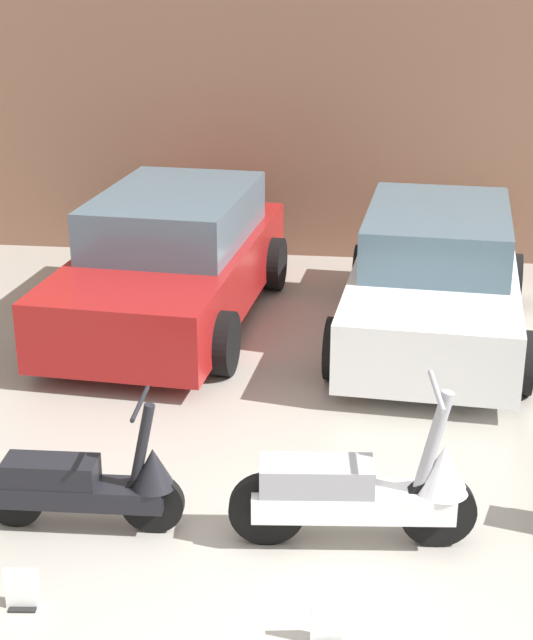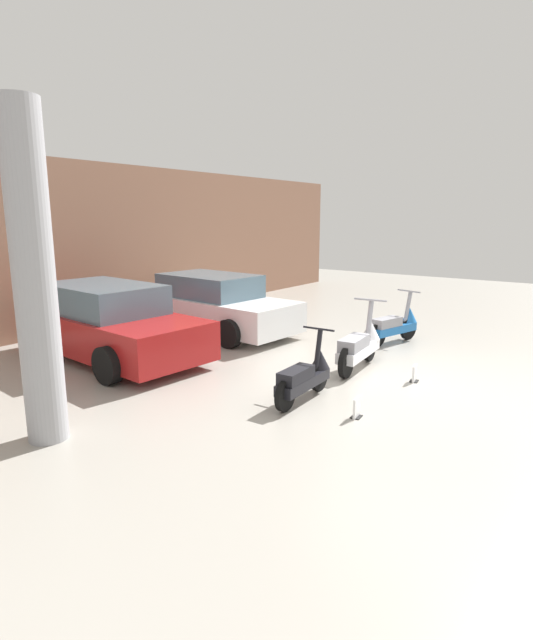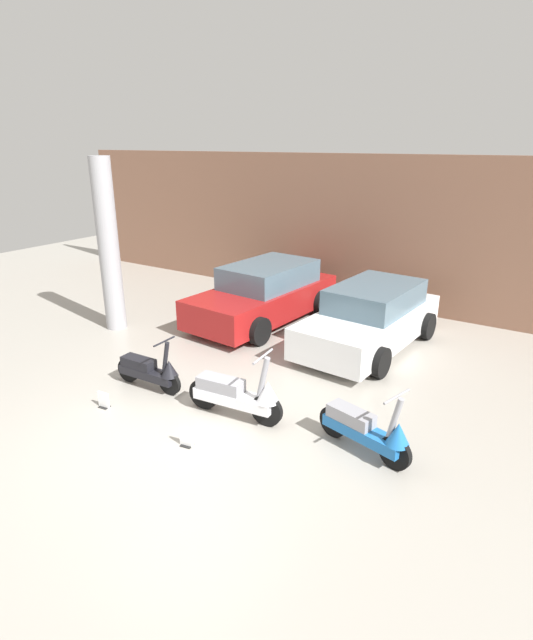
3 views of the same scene
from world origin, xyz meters
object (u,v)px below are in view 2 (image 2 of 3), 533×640
Objects in this scene: placard_near_left_scooter at (357,409)px; placard_near_right_scooter at (414,374)px; scooter_front_center at (395,325)px; support_column_side at (34,278)px; scooter_front_right at (360,345)px; car_rear_center at (215,305)px; car_rear_left at (109,323)px; scooter_front_left at (305,376)px.

placard_near_right_scooter is (1.80, -0.10, 0.00)m from placard_near_left_scooter.
scooter_front_center is at bearing 28.80° from placard_near_right_scooter.
support_column_side reaches higher than scooter_front_center.
support_column_side is at bearing 154.28° from scooter_front_right.
car_rear_center reaches higher than scooter_front_right.
car_rear_center is at bearing 126.07° from scooter_front_center.
scooter_front_right is at bearing 32.49° from car_rear_left.
scooter_front_right is at bearing -20.06° from support_column_side.
scooter_front_right reaches higher than scooter_front_center.
scooter_front_left is 4.46m from car_rear_center.
scooter_front_center is 0.38× the size of car_rear_center.
scooter_front_center is 0.39× the size of support_column_side.
scooter_front_center is at bearing -12.84° from support_column_side.
car_rear_center is 14.64× the size of placard_near_right_scooter.
scooter_front_right is at bearing -160.16° from scooter_front_center.
scooter_front_left is at bearing -27.82° from car_rear_center.
car_rear_left is 2.65m from car_rear_center.
scooter_front_right reaches higher than placard_near_left_scooter.
car_rear_left reaches higher than placard_near_left_scooter.
car_rear_center is at bearing 61.32° from placard_near_left_scooter.
car_rear_left reaches higher than placard_near_right_scooter.
scooter_front_right is 0.40× the size of car_rear_left.
scooter_front_center is at bearing 51.95° from car_rear_left.
car_rear_left is (-0.28, 3.93, 0.29)m from scooter_front_left.
scooter_front_left is 5.23× the size of placard_near_left_scooter.
placard_near_left_scooter is (0.11, -4.80, -0.52)m from car_rear_left.
scooter_front_center is at bearing 0.94° from scooter_front_left.
car_rear_center reaches higher than placard_near_left_scooter.
scooter_front_left is at bearing -31.42° from support_column_side.
scooter_front_right is 6.13× the size of placard_near_right_scooter.
car_rear_center is 4.82m from placard_near_right_scooter.
placard_near_right_scooter is at bearing -4.60° from car_rear_center.
scooter_front_left is 0.36× the size of car_rear_center.
scooter_front_left is at bearing 78.93° from placard_near_left_scooter.
placard_near_left_scooter is 1.00× the size of placard_near_right_scooter.
scooter_front_left is 1.79m from scooter_front_right.
scooter_front_center is 5.55× the size of placard_near_left_scooter.
placard_near_right_scooter is (-2.14, -1.17, -0.25)m from scooter_front_center.
support_column_side is at bearing -178.16° from scooter_front_center.
scooter_front_left is at bearing 175.44° from scooter_front_right.
placard_near_right_scooter is (1.63, -0.96, -0.22)m from scooter_front_left.
scooter_front_left is 1.90m from placard_near_right_scooter.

